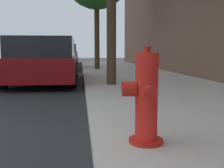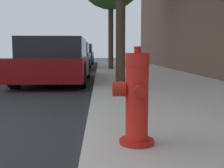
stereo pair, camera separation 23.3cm
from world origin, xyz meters
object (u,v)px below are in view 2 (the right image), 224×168
(parked_car_mid, at_px, (73,56))
(fire_hydrant, at_px, (136,100))
(parked_car_near, at_px, (56,61))
(parked_car_far, at_px, (82,55))

(parked_car_mid, bearing_deg, fire_hydrant, -82.28)
(parked_car_near, relative_size, parked_car_far, 1.03)
(parked_car_mid, relative_size, parked_car_far, 0.93)
(parked_car_near, height_order, parked_car_far, parked_car_far)
(parked_car_mid, bearing_deg, parked_car_near, -88.90)
(parked_car_near, relative_size, parked_car_mid, 1.10)
(fire_hydrant, xyz_separation_m, parked_car_mid, (-1.68, 12.41, 0.18))
(parked_car_near, bearing_deg, fire_hydrant, -75.17)
(parked_car_near, height_order, parked_car_mid, parked_car_mid)
(parked_car_mid, distance_m, parked_car_far, 5.88)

